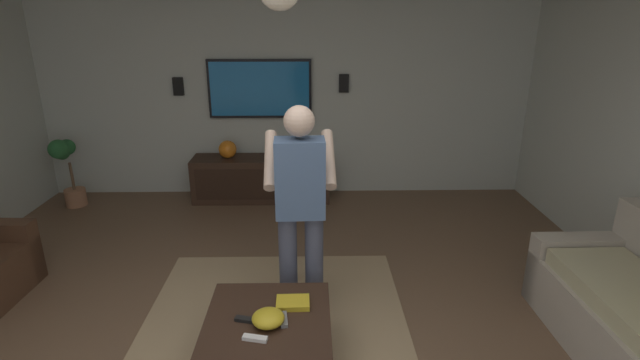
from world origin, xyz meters
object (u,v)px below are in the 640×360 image
media_console (262,179)px  remote_grey (284,319)px  remote_white (255,338)px  vase_round (228,149)px  person_standing (300,200)px  remote_black (247,320)px  wall_speaker_right (178,86)px  book (293,303)px  coffee_table (267,340)px  potted_plant_tall (67,167)px  bowl (268,318)px  wall_speaker_left (344,83)px  tv (260,89)px

media_console → remote_grey: size_ratio=11.33×
remote_white → vase_round: size_ratio=0.68×
person_standing → remote_black: 0.95m
remote_black → wall_speaker_right: 3.72m
book → wall_speaker_right: 3.67m
coffee_table → book: 0.30m
coffee_table → remote_black: bearing=68.3°
potted_plant_tall → remote_grey: (-2.93, -2.76, -0.10)m
bowl → book: (0.21, -0.15, -0.03)m
coffee_table → bowl: (0.02, -0.01, 0.15)m
remote_black → wall_speaker_right: bearing=124.3°
person_standing → potted_plant_tall: person_standing is taller
potted_plant_tall → bowl: size_ratio=4.19×
vase_round → wall_speaker_left: (0.25, -1.44, 0.77)m
person_standing → wall_speaker_right: person_standing is taller
remote_grey → book: (0.17, -0.05, 0.01)m
potted_plant_tall → wall_speaker_right: (0.44, -1.30, 0.89)m
tv → potted_plant_tall: tv is taller
person_standing → bowl: size_ratio=8.02×
tv → person_standing: tv is taller
wall_speaker_left → wall_speaker_right: (0.00, 2.04, -0.03)m
potted_plant_tall → coffee_table: bearing=-138.3°
remote_black → vase_round: size_ratio=0.68×
coffee_table → book: book is taller
person_standing → wall_speaker_left: bearing=-12.5°
coffee_table → tv: bearing=5.8°
person_standing → wall_speaker_right: bearing=28.3°
coffee_table → remote_white: remote_white is taller
potted_plant_tall → wall_speaker_right: size_ratio=3.90×
bowl → remote_white: bearing=155.7°
book → wall_speaker_left: wall_speaker_left is taller
coffee_table → remote_grey: 0.16m
vase_round → remote_white: bearing=-168.1°
vase_round → tv: bearing=-59.6°
media_console → wall_speaker_right: (0.25, 1.00, 1.12)m
bowl → vase_round: size_ratio=0.93×
person_standing → book: bearing=173.3°
remote_grey → remote_white: bearing=132.1°
potted_plant_tall → wall_speaker_left: bearing=-82.5°
coffee_table → remote_grey: remote_grey is taller
person_standing → remote_white: person_standing is taller
remote_white → remote_black: (0.18, 0.07, 0.00)m
media_console → person_standing: person_standing is taller
remote_black → remote_grey: (-0.00, -0.23, 0.00)m
tv → person_standing: bearing=11.7°
tv → remote_black: bearing=3.7°
book → vase_round: (2.95, 0.91, 0.24)m
remote_white → wall_speaker_left: wall_speaker_left is taller
tv → wall_speaker_right: (0.01, 1.00, 0.03)m
coffee_table → remote_white: 0.18m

